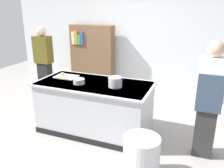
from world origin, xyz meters
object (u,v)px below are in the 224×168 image
(onion, at_px, (63,74))
(person_chef, at_px, (209,98))
(trash_bin, at_px, (141,157))
(stock_pot, at_px, (115,82))
(bookshelf, at_px, (92,59))
(person_guest, at_px, (44,62))
(mixing_bowl, at_px, (79,81))

(onion, xyz_separation_m, person_chef, (2.49, -0.15, -0.04))
(onion, relative_size, trash_bin, 0.12)
(stock_pot, xyz_separation_m, person_chef, (1.41, -0.01, -0.07))
(trash_bin, distance_m, bookshelf, 3.39)
(stock_pot, xyz_separation_m, person_guest, (-2.11, 0.95, -0.07))
(stock_pot, relative_size, person_chef, 0.17)
(bookshelf, bearing_deg, person_guest, -131.02)
(mixing_bowl, xyz_separation_m, person_guest, (-1.49, 1.03, -0.03))
(person_chef, bearing_deg, stock_pot, 82.73)
(mixing_bowl, bearing_deg, person_guest, 145.44)
(person_guest, bearing_deg, person_chef, 94.18)
(person_chef, bearing_deg, onion, 79.46)
(mixing_bowl, distance_m, trash_bin, 1.63)
(mixing_bowl, bearing_deg, person_chef, 2.08)
(trash_bin, bearing_deg, mixing_bowl, 150.36)
(stock_pot, height_order, person_guest, person_guest)
(onion, distance_m, trash_bin, 2.12)
(onion, xyz_separation_m, bookshelf, (-0.24, 1.70, -0.10))
(trash_bin, xyz_separation_m, person_guest, (-2.79, 1.77, 0.62))
(stock_pot, distance_m, mixing_bowl, 0.63)
(onion, distance_m, mixing_bowl, 0.52)
(person_guest, distance_m, bookshelf, 1.19)
(mixing_bowl, xyz_separation_m, bookshelf, (-0.71, 1.93, -0.09))
(onion, height_order, person_guest, person_guest)
(person_guest, relative_size, bookshelf, 1.01)
(stock_pot, height_order, person_chef, person_chef)
(stock_pot, bearing_deg, person_chef, -0.28)
(person_chef, bearing_deg, bookshelf, 48.88)
(mixing_bowl, bearing_deg, stock_pot, 7.39)
(person_chef, distance_m, person_guest, 3.65)
(trash_bin, distance_m, person_guest, 3.36)
(trash_bin, bearing_deg, person_guest, 147.67)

